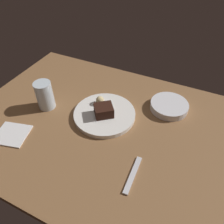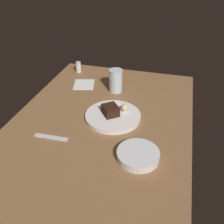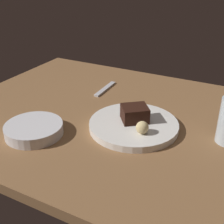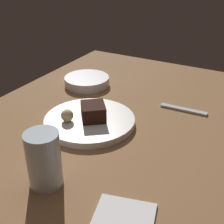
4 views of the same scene
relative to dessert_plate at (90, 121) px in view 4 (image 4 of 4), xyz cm
name	(u,v)px [view 4 (image 4 of 4)]	position (x,y,z in cm)	size (l,w,h in cm)	color
dining_table	(109,127)	(-3.20, 4.86, -2.51)	(120.00, 84.00, 3.00)	brown
dessert_plate	(90,121)	(0.00, 0.00, 0.00)	(26.72, 26.72, 2.02)	white
chocolate_cake_slice	(93,112)	(-0.30, 1.19, 3.29)	(7.58, 6.74, 4.56)	black
bread_roll	(67,115)	(4.56, -4.61, 2.82)	(3.61, 3.61, 3.61)	#DBC184
water_glass	(44,159)	(26.52, 5.56, 5.44)	(7.49, 7.49, 12.91)	silver
side_bowl	(87,81)	(-24.15, -16.58, 0.60)	(16.78, 16.78, 3.22)	silver
dessert_spoon	(184,109)	(-21.74, 21.81, -0.66)	(15.00, 1.80, 0.70)	silver
folded_napkin	(122,223)	(28.72, 25.65, -0.71)	(12.59, 11.66, 0.60)	white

